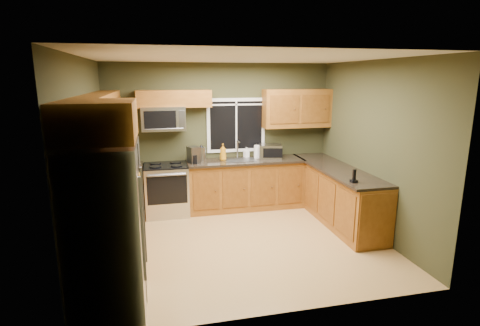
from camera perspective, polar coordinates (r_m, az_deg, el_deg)
name	(u,v)px	position (r m, az deg, el deg)	size (l,w,h in m)	color
floor	(242,242)	(5.79, 0.29, -11.95)	(4.20, 4.20, 0.00)	tan
ceiling	(242,57)	(5.26, 0.32, 15.79)	(4.20, 4.20, 0.00)	white
back_wall	(221,136)	(7.10, -2.98, 4.11)	(4.20, 4.20, 0.00)	#35361F
front_wall	(283,191)	(3.69, 6.64, -4.30)	(4.20, 4.20, 0.00)	#35361F
left_wall	(87,162)	(5.31, -22.35, 0.14)	(3.60, 3.60, 0.00)	#35361F
right_wall	(373,149)	(6.18, 19.65, 2.04)	(3.60, 3.60, 0.00)	#35361F
window	(236,125)	(7.12, -0.58, 5.78)	(1.12, 0.03, 1.02)	white
base_cabinets_left	(119,212)	(5.97, -18.02, -7.18)	(0.60, 2.65, 0.90)	brown
countertop_left	(118,182)	(5.83, -18.10, -2.82)	(0.65, 2.65, 0.04)	black
base_cabinets_back	(245,185)	(7.09, 0.83, -3.34)	(2.17, 0.60, 0.90)	brown
countertop_back	(246,161)	(6.95, 0.89, 0.32)	(2.17, 0.65, 0.04)	black
base_cabinets_peninsula	(336,195)	(6.70, 14.43, -4.74)	(0.60, 2.52, 0.90)	brown
countertop_peninsula	(336,169)	(6.57, 14.43, -0.83)	(0.65, 2.50, 0.04)	black
upper_cabinets_left	(101,119)	(5.67, -20.38, 6.29)	(0.33, 2.65, 0.72)	brown
upper_cabinets_back_left	(174,99)	(6.77, -10.02, 9.63)	(1.30, 0.33, 0.30)	brown
upper_cabinets_back_right	(297,108)	(7.27, 8.65, 8.23)	(1.30, 0.33, 0.72)	brown
upper_cabinet_over_fridge	(97,121)	(3.88, -20.99, 6.06)	(0.72, 0.90, 0.38)	brown
refrigerator	(106,230)	(4.15, -19.71, -9.58)	(0.74, 0.90, 1.80)	#B7B7BC
range	(167,189)	(6.88, -11.09, -3.95)	(0.76, 0.69, 0.94)	#B7B7BC
microwave	(163,119)	(6.76, -11.59, 6.66)	(0.76, 0.41, 0.42)	#B7B7BC
sink	(240,159)	(6.94, -0.07, 0.57)	(0.60, 0.42, 0.36)	slate
toaster_oven	(270,151)	(7.09, 4.63, 1.77)	(0.48, 0.41, 0.26)	#B7B7BC
coffee_maker	(194,155)	(6.72, -7.09, 1.16)	(0.24, 0.28, 0.30)	slate
kettle	(202,153)	(6.95, -5.89, 1.56)	(0.19, 0.19, 0.29)	#B7B7BC
paper_towel_roll	(257,152)	(7.07, 2.56, 1.72)	(0.11, 0.11, 0.27)	white
soap_bottle_a	(223,152)	(6.89, -2.61, 1.68)	(0.12, 0.12, 0.31)	orange
soap_bottle_b	(246,152)	(7.16, 0.97, 1.65)	(0.09, 0.09, 0.20)	white
cordless_phone	(354,178)	(5.70, 16.98, -2.27)	(0.09, 0.09, 0.20)	black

